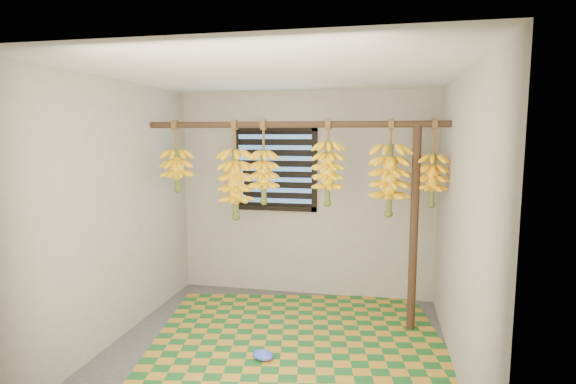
% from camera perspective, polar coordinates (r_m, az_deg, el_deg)
% --- Properties ---
extents(floor, '(3.00, 3.00, 0.01)m').
position_cam_1_polar(floor, '(4.23, -1.62, -19.53)').
color(floor, '#454545').
rests_on(floor, ground).
extents(ceiling, '(3.00, 3.00, 0.01)m').
position_cam_1_polar(ceiling, '(3.80, -1.75, 14.89)').
color(ceiling, silver).
rests_on(ceiling, wall_back).
extents(wall_back, '(3.00, 0.01, 2.40)m').
position_cam_1_polar(wall_back, '(5.29, 2.11, -0.32)').
color(wall_back, gray).
rests_on(wall_back, floor).
extents(wall_left, '(0.01, 3.00, 2.40)m').
position_cam_1_polar(wall_left, '(4.43, -20.99, -2.31)').
color(wall_left, gray).
rests_on(wall_left, floor).
extents(wall_right, '(0.01, 3.00, 2.40)m').
position_cam_1_polar(wall_right, '(3.79, 21.12, -3.89)').
color(wall_right, gray).
rests_on(wall_right, floor).
extents(window, '(1.00, 0.04, 1.00)m').
position_cam_1_polar(window, '(5.30, -1.66, 2.96)').
color(window, black).
rests_on(window, wall_back).
extents(hanging_pole, '(3.00, 0.06, 0.06)m').
position_cam_1_polar(hanging_pole, '(4.46, 0.40, 8.56)').
color(hanging_pole, '#462F1C').
rests_on(hanging_pole, wall_left).
extents(support_post, '(0.08, 0.08, 2.00)m').
position_cam_1_polar(support_post, '(4.47, 15.69, -4.61)').
color(support_post, '#462F1C').
rests_on(support_post, floor).
extents(woven_mat, '(2.99, 2.56, 0.01)m').
position_cam_1_polar(woven_mat, '(4.48, 1.30, -17.75)').
color(woven_mat, '#1B5E25').
rests_on(woven_mat, floor).
extents(plastic_bag, '(0.23, 0.20, 0.08)m').
position_cam_1_polar(plastic_bag, '(4.05, -3.21, -19.97)').
color(plastic_bag, blue).
rests_on(plastic_bag, woven_mat).
extents(banana_bunch_a, '(0.34, 0.34, 0.74)m').
position_cam_1_polar(banana_bunch_a, '(4.86, -13.94, 2.69)').
color(banana_bunch_a, brown).
rests_on(banana_bunch_a, hanging_pole).
extents(banana_bunch_b, '(0.35, 0.35, 1.01)m').
position_cam_1_polar(banana_bunch_b, '(4.63, -6.68, 1.01)').
color(banana_bunch_b, brown).
rests_on(banana_bunch_b, hanging_pole).
extents(banana_bunch_c, '(0.30, 0.30, 0.84)m').
position_cam_1_polar(banana_bunch_c, '(4.54, -3.09, 1.94)').
color(banana_bunch_c, brown).
rests_on(banana_bunch_c, hanging_pole).
extents(banana_bunch_d, '(0.32, 0.32, 0.84)m').
position_cam_1_polar(banana_bunch_d, '(4.41, 5.07, 2.38)').
color(banana_bunch_d, brown).
rests_on(banana_bunch_d, hanging_pole).
extents(banana_bunch_e, '(0.38, 0.38, 0.92)m').
position_cam_1_polar(banana_bunch_e, '(4.39, 12.76, 1.48)').
color(banana_bunch_e, brown).
rests_on(banana_bunch_e, hanging_pole).
extents(banana_bunch_f, '(0.29, 0.29, 0.82)m').
position_cam_1_polar(banana_bunch_f, '(4.41, 17.85, 1.46)').
color(banana_bunch_f, brown).
rests_on(banana_bunch_f, hanging_pole).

